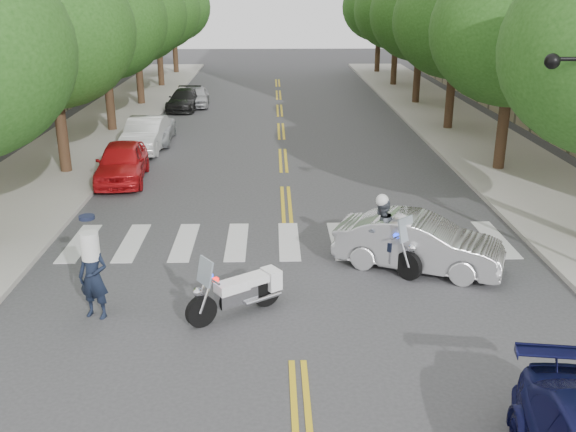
{
  "coord_description": "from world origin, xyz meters",
  "views": [
    {
      "loc": [
        -0.48,
        -11.21,
        7.13
      ],
      "look_at": [
        -0.06,
        5.1,
        1.3
      ],
      "focal_mm": 40.0,
      "sensor_mm": 36.0,
      "label": 1
    }
  ],
  "objects_px": {
    "motorcycle_police": "(379,235)",
    "officer_standing": "(93,277)",
    "motorcycle_parked": "(243,291)",
    "convertible": "(419,243)"
  },
  "relations": [
    {
      "from": "motorcycle_police",
      "to": "officer_standing",
      "type": "bearing_deg",
      "value": -21.66
    },
    {
      "from": "motorcycle_police",
      "to": "motorcycle_parked",
      "type": "height_order",
      "value": "motorcycle_police"
    },
    {
      "from": "motorcycle_police",
      "to": "convertible",
      "type": "distance_m",
      "value": 1.09
    },
    {
      "from": "motorcycle_parked",
      "to": "officer_standing",
      "type": "height_order",
      "value": "officer_standing"
    },
    {
      "from": "officer_standing",
      "to": "motorcycle_parked",
      "type": "bearing_deg",
      "value": 19.17
    },
    {
      "from": "motorcycle_police",
      "to": "convertible",
      "type": "relative_size",
      "value": 0.47
    },
    {
      "from": "motorcycle_police",
      "to": "motorcycle_parked",
      "type": "xyz_separation_m",
      "value": [
        -3.51,
        -2.45,
        -0.38
      ]
    },
    {
      "from": "officer_standing",
      "to": "convertible",
      "type": "relative_size",
      "value": 0.45
    },
    {
      "from": "motorcycle_parked",
      "to": "convertible",
      "type": "distance_m",
      "value": 5.18
    },
    {
      "from": "motorcycle_police",
      "to": "convertible",
      "type": "xyz_separation_m",
      "value": [
        1.07,
        -0.05,
        -0.2
      ]
    }
  ]
}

